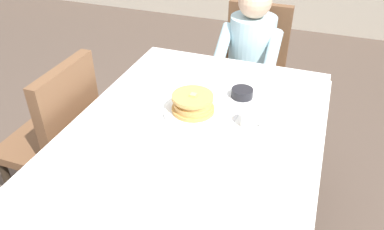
{
  "coord_description": "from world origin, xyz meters",
  "views": [
    {
      "loc": [
        0.46,
        -1.29,
        1.75
      ],
      "look_at": [
        -0.02,
        0.03,
        0.79
      ],
      "focal_mm": 35.54,
      "sensor_mm": 36.0,
      "label": 1
    }
  ],
  "objects_px": {
    "knife_right_of_plate": "(231,124)",
    "syrup_pitcher": "(150,84)",
    "chair_diner": "(253,63)",
    "chair_left_side": "(59,132)",
    "cup_coffee": "(250,118)",
    "diner_person": "(250,54)",
    "bowl_butter": "(242,93)",
    "spoon_near_edge": "(175,155)",
    "plate_breakfast": "(193,113)",
    "dining_table_main": "(194,145)",
    "fork_left_of_plate": "(155,109)",
    "breakfast_stack": "(193,103)"
  },
  "relations": [
    {
      "from": "chair_diner",
      "to": "knife_right_of_plate",
      "type": "bearing_deg",
      "value": 96.09
    },
    {
      "from": "chair_diner",
      "to": "spoon_near_edge",
      "type": "relative_size",
      "value": 6.2
    },
    {
      "from": "knife_right_of_plate",
      "to": "spoon_near_edge",
      "type": "distance_m",
      "value": 0.33
    },
    {
      "from": "fork_left_of_plate",
      "to": "spoon_near_edge",
      "type": "distance_m",
      "value": 0.36
    },
    {
      "from": "dining_table_main",
      "to": "knife_right_of_plate",
      "type": "relative_size",
      "value": 7.62
    },
    {
      "from": "dining_table_main",
      "to": "diner_person",
      "type": "bearing_deg",
      "value": 88.17
    },
    {
      "from": "breakfast_stack",
      "to": "chair_left_side",
      "type": "bearing_deg",
      "value": -170.89
    },
    {
      "from": "knife_right_of_plate",
      "to": "plate_breakfast",
      "type": "bearing_deg",
      "value": 88.13
    },
    {
      "from": "diner_person",
      "to": "bowl_butter",
      "type": "xyz_separation_m",
      "value": [
        0.1,
        -0.67,
        0.09
      ]
    },
    {
      "from": "fork_left_of_plate",
      "to": "knife_right_of_plate",
      "type": "relative_size",
      "value": 0.9
    },
    {
      "from": "dining_table_main",
      "to": "knife_right_of_plate",
      "type": "height_order",
      "value": "knife_right_of_plate"
    },
    {
      "from": "diner_person",
      "to": "bowl_butter",
      "type": "height_order",
      "value": "diner_person"
    },
    {
      "from": "syrup_pitcher",
      "to": "fork_left_of_plate",
      "type": "bearing_deg",
      "value": -57.48
    },
    {
      "from": "breakfast_stack",
      "to": "knife_right_of_plate",
      "type": "bearing_deg",
      "value": -7.64
    },
    {
      "from": "cup_coffee",
      "to": "knife_right_of_plate",
      "type": "distance_m",
      "value": 0.09
    },
    {
      "from": "diner_person",
      "to": "chair_left_side",
      "type": "distance_m",
      "value": 1.3
    },
    {
      "from": "chair_diner",
      "to": "spoon_near_edge",
      "type": "bearing_deg",
      "value": 88.1
    },
    {
      "from": "chair_left_side",
      "to": "dining_table_main",
      "type": "bearing_deg",
      "value": -90.0
    },
    {
      "from": "diner_person",
      "to": "cup_coffee",
      "type": "relative_size",
      "value": 9.91
    },
    {
      "from": "fork_left_of_plate",
      "to": "knife_right_of_plate",
      "type": "xyz_separation_m",
      "value": [
        0.38,
        0.0,
        0.0
      ]
    },
    {
      "from": "bowl_butter",
      "to": "fork_left_of_plate",
      "type": "height_order",
      "value": "bowl_butter"
    },
    {
      "from": "dining_table_main",
      "to": "spoon_near_edge",
      "type": "xyz_separation_m",
      "value": [
        -0.01,
        -0.2,
        0.09
      ]
    },
    {
      "from": "diner_person",
      "to": "chair_left_side",
      "type": "xyz_separation_m",
      "value": [
        -0.8,
        -1.01,
        -0.14
      ]
    },
    {
      "from": "diner_person",
      "to": "syrup_pitcher",
      "type": "xyz_separation_m",
      "value": [
        -0.36,
        -0.77,
        0.11
      ]
    },
    {
      "from": "breakfast_stack",
      "to": "spoon_near_edge",
      "type": "bearing_deg",
      "value": -84.24
    },
    {
      "from": "knife_right_of_plate",
      "to": "syrup_pitcher",
      "type": "bearing_deg",
      "value": 76.37
    },
    {
      "from": "chair_diner",
      "to": "knife_right_of_plate",
      "type": "relative_size",
      "value": 4.65
    },
    {
      "from": "breakfast_stack",
      "to": "fork_left_of_plate",
      "type": "distance_m",
      "value": 0.2
    },
    {
      "from": "cup_coffee",
      "to": "chair_left_side",
      "type": "bearing_deg",
      "value": -173.76
    },
    {
      "from": "diner_person",
      "to": "cup_coffee",
      "type": "bearing_deg",
      "value": 102.2
    },
    {
      "from": "dining_table_main",
      "to": "knife_right_of_plate",
      "type": "xyz_separation_m",
      "value": [
        0.15,
        0.09,
        0.09
      ]
    },
    {
      "from": "dining_table_main",
      "to": "knife_right_of_plate",
      "type": "distance_m",
      "value": 0.2
    },
    {
      "from": "diner_person",
      "to": "plate_breakfast",
      "type": "distance_m",
      "value": 0.91
    },
    {
      "from": "breakfast_stack",
      "to": "spoon_near_edge",
      "type": "distance_m",
      "value": 0.32
    },
    {
      "from": "bowl_butter",
      "to": "spoon_near_edge",
      "type": "height_order",
      "value": "bowl_butter"
    },
    {
      "from": "bowl_butter",
      "to": "syrup_pitcher",
      "type": "relative_size",
      "value": 1.38
    },
    {
      "from": "chair_left_side",
      "to": "bowl_butter",
      "type": "relative_size",
      "value": 8.45
    },
    {
      "from": "plate_breakfast",
      "to": "spoon_near_edge",
      "type": "bearing_deg",
      "value": -84.54
    },
    {
      "from": "knife_right_of_plate",
      "to": "spoon_near_edge",
      "type": "bearing_deg",
      "value": 155.12
    },
    {
      "from": "dining_table_main",
      "to": "syrup_pitcher",
      "type": "bearing_deg",
      "value": 143.57
    },
    {
      "from": "diner_person",
      "to": "knife_right_of_plate",
      "type": "relative_size",
      "value": 5.6
    },
    {
      "from": "chair_diner",
      "to": "knife_right_of_plate",
      "type": "xyz_separation_m",
      "value": [
        0.12,
        -1.08,
        0.21
      ]
    },
    {
      "from": "chair_diner",
      "to": "cup_coffee",
      "type": "distance_m",
      "value": 1.11
    },
    {
      "from": "fork_left_of_plate",
      "to": "bowl_butter",
      "type": "bearing_deg",
      "value": -52.11
    },
    {
      "from": "chair_diner",
      "to": "chair_left_side",
      "type": "xyz_separation_m",
      "value": [
        -0.8,
        -1.17,
        0.0
      ]
    },
    {
      "from": "spoon_near_edge",
      "to": "dining_table_main",
      "type": "bearing_deg",
      "value": 81.91
    },
    {
      "from": "dining_table_main",
      "to": "breakfast_stack",
      "type": "xyz_separation_m",
      "value": [
        -0.04,
        0.12,
        0.15
      ]
    },
    {
      "from": "breakfast_stack",
      "to": "knife_right_of_plate",
      "type": "height_order",
      "value": "breakfast_stack"
    },
    {
      "from": "chair_diner",
      "to": "diner_person",
      "type": "distance_m",
      "value": 0.21
    },
    {
      "from": "chair_left_side",
      "to": "syrup_pitcher",
      "type": "bearing_deg",
      "value": -61.03
    }
  ]
}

